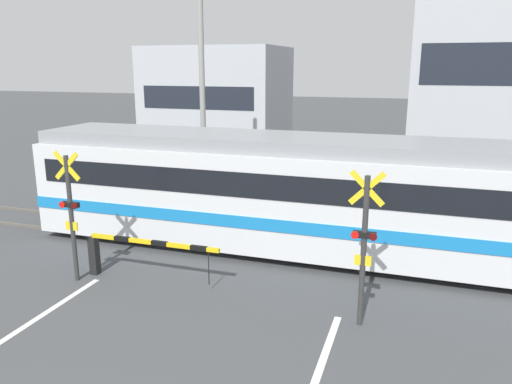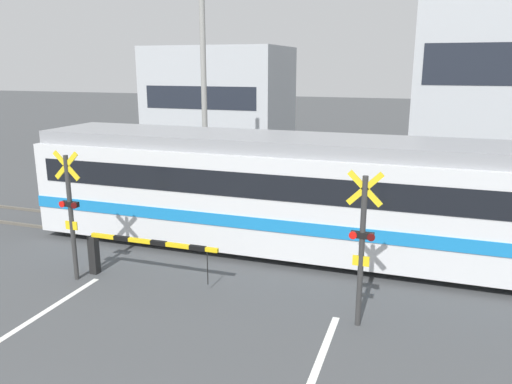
# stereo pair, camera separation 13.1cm
# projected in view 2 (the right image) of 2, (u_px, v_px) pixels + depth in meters

# --- Properties ---
(rail_track_near) EXTENTS (50.00, 0.10, 0.08)m
(rail_track_near) POSITION_uv_depth(u_px,v_px,m) (248.00, 253.00, 13.60)
(rail_track_near) COLOR #5B564C
(rail_track_near) RESTS_ON ground_plane
(rail_track_far) EXTENTS (50.00, 0.10, 0.08)m
(rail_track_far) POSITION_uv_depth(u_px,v_px,m) (264.00, 237.00, 14.92)
(rail_track_far) COLOR #5B564C
(rail_track_far) RESTS_ON ground_plane
(commuter_train) EXTENTS (19.73, 2.83, 3.18)m
(commuter_train) POSITION_uv_depth(u_px,v_px,m) (387.00, 199.00, 12.73)
(commuter_train) COLOR silver
(commuter_train) RESTS_ON ground_plane
(crossing_barrier_near) EXTENTS (3.43, 0.20, 1.06)m
(crossing_barrier_near) POSITION_uv_depth(u_px,v_px,m) (124.00, 249.00, 11.93)
(crossing_barrier_near) COLOR black
(crossing_barrier_near) RESTS_ON ground_plane
(crossing_barrier_far) EXTENTS (3.43, 0.20, 1.06)m
(crossing_barrier_far) POSITION_uv_depth(u_px,v_px,m) (353.00, 201.00, 16.17)
(crossing_barrier_far) COLOR black
(crossing_barrier_far) RESTS_ON ground_plane
(crossing_signal_left) EXTENTS (0.68, 0.15, 3.13)m
(crossing_signal_left) POSITION_uv_depth(u_px,v_px,m) (71.00, 211.00, 11.62)
(crossing_signal_left) COLOR #333333
(crossing_signal_left) RESTS_ON ground_plane
(crossing_signal_right) EXTENTS (0.68, 0.15, 3.13)m
(crossing_signal_right) POSITION_uv_depth(u_px,v_px,m) (362.00, 243.00, 9.50)
(crossing_signal_right) COLOR #333333
(crossing_signal_right) RESTS_ON ground_plane
(building_left_of_street) EXTENTS (7.68, 5.74, 6.06)m
(building_left_of_street) POSITION_uv_depth(u_px,v_px,m) (221.00, 100.00, 29.44)
(building_left_of_street) COLOR #B2B7BC
(building_left_of_street) RESTS_ON ground_plane
(building_right_of_street) EXTENTS (5.23, 5.74, 9.22)m
(building_right_of_street) POSITION_uv_depth(u_px,v_px,m) (470.00, 74.00, 24.80)
(building_right_of_street) COLOR #B2B7BC
(building_right_of_street) RESTS_ON ground_plane
(utility_pole_streetside) EXTENTS (0.22, 0.22, 8.55)m
(utility_pole_streetside) POSITION_uv_depth(u_px,v_px,m) (204.00, 85.00, 19.61)
(utility_pole_streetside) COLOR gray
(utility_pole_streetside) RESTS_ON ground_plane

